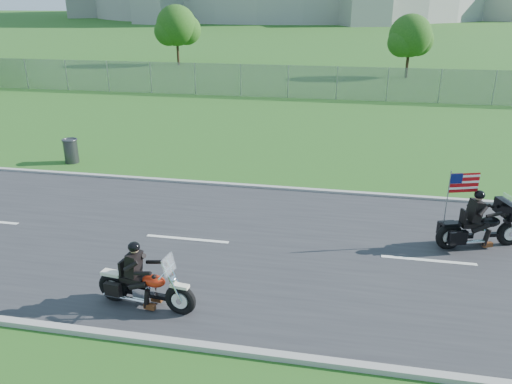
# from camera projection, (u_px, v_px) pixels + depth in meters

# --- Properties ---
(ground) EXTENTS (420.00, 420.00, 0.00)m
(ground) POSITION_uv_depth(u_px,v_px,m) (263.00, 247.00, 12.58)
(ground) COLOR #25591B
(ground) RESTS_ON ground
(road) EXTENTS (120.00, 8.00, 0.04)m
(road) POSITION_uv_depth(u_px,v_px,m) (263.00, 246.00, 12.57)
(road) COLOR #28282B
(road) RESTS_ON ground
(curb_north) EXTENTS (120.00, 0.18, 0.12)m
(curb_north) POSITION_uv_depth(u_px,v_px,m) (285.00, 189.00, 16.26)
(curb_north) COLOR #9E9B93
(curb_north) RESTS_ON ground
(curb_south) EXTENTS (120.00, 0.18, 0.12)m
(curb_south) POSITION_uv_depth(u_px,v_px,m) (223.00, 349.00, 8.86)
(curb_south) COLOR #9E9B93
(curb_south) RESTS_ON ground
(fence) EXTENTS (60.00, 0.03, 2.00)m
(fence) POSITION_uv_depth(u_px,v_px,m) (241.00, 80.00, 31.38)
(fence) COLOR gray
(fence) RESTS_ON ground
(tree_fence_near) EXTENTS (3.52, 3.28, 4.75)m
(tree_fence_near) POSITION_uv_depth(u_px,v_px,m) (411.00, 38.00, 37.90)
(tree_fence_near) COLOR #382316
(tree_fence_near) RESTS_ON ground
(tree_fence_mid) EXTENTS (3.96, 3.69, 5.30)m
(tree_fence_mid) POSITION_uv_depth(u_px,v_px,m) (177.00, 28.00, 44.94)
(tree_fence_mid) COLOR #382316
(tree_fence_mid) RESTS_ON ground
(motorcycle_lead) EXTENTS (2.18, 0.69, 1.47)m
(motorcycle_lead) POSITION_uv_depth(u_px,v_px,m) (144.00, 287.00, 9.97)
(motorcycle_lead) COLOR black
(motorcycle_lead) RESTS_ON ground
(motorcycle_follow) EXTENTS (2.25, 1.09, 1.93)m
(motorcycle_follow) POSITION_uv_depth(u_px,v_px,m) (480.00, 228.00, 12.37)
(motorcycle_follow) COLOR black
(motorcycle_follow) RESTS_ON ground
(trash_can) EXTENTS (0.66, 0.66, 0.89)m
(trash_can) POSITION_uv_depth(u_px,v_px,m) (71.00, 151.00, 18.86)
(trash_can) COLOR #323237
(trash_can) RESTS_ON ground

